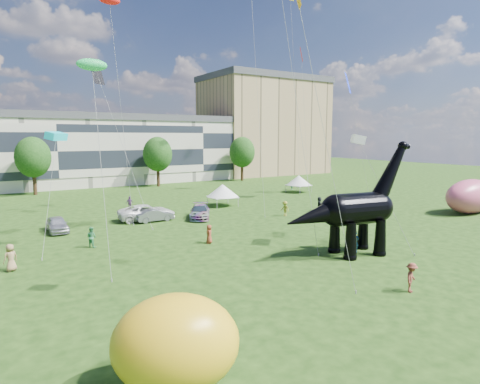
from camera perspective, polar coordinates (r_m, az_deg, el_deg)
ground at (r=25.56m, az=15.73°, el=-12.80°), size 220.00×220.00×0.00m
terrace_row at (r=78.52m, az=-25.05°, el=5.01°), size 78.00×11.00×12.00m
apartment_block at (r=99.51m, az=3.42°, el=9.05°), size 28.00×18.00×22.00m
tree_mid_left at (r=69.14m, az=-27.39°, el=4.82°), size 5.20×5.20×9.44m
tree_mid_right at (r=73.62m, az=-11.65°, el=5.67°), size 5.20×5.20×9.44m
tree_far_right at (r=81.73m, az=0.30°, el=6.03°), size 5.20×5.20×9.44m
dinosaur_sculpture at (r=31.32m, az=15.77°, el=-2.62°), size 10.92×3.80×8.89m
car_silver at (r=41.51m, az=-24.57°, el=-4.21°), size 1.73×4.27×1.45m
car_grey at (r=43.36m, az=-12.07°, el=-3.25°), size 4.08×1.51×1.33m
car_white at (r=44.24m, az=-13.12°, el=-2.84°), size 6.24×3.31×1.67m
car_dark at (r=44.24m, az=-5.72°, el=-2.80°), size 4.27×5.46×1.48m
gazebo_near at (r=51.81m, az=-2.50°, el=0.19°), size 4.36×4.36×2.83m
gazebo_far at (r=65.22m, az=8.35°, el=1.65°), size 4.54×4.54×2.76m
inflatable_pink at (r=54.12m, az=29.96°, el=-0.52°), size 7.99×4.01×3.99m
inflatable_yellow at (r=15.13m, az=-9.12°, el=-20.48°), size 5.52×4.99×3.46m
visitors at (r=37.11m, az=-3.45°, el=-4.67°), size 55.00×39.51×1.85m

